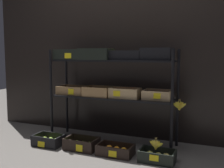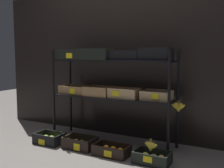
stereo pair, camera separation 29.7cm
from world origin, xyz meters
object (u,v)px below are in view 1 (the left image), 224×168
(crate_ground_orange, at_px, (115,151))
(crate_ground_apple_gold, at_px, (157,157))
(display_rack, at_px, (111,77))
(banana_bunch_loose, at_px, (156,145))
(crate_ground_apple_green, at_px, (49,141))
(crate_ground_left_apple_green, at_px, (82,145))

(crate_ground_orange, bearing_deg, crate_ground_apple_gold, 0.23)
(display_rack, height_order, crate_ground_apple_gold, display_rack)
(display_rack, bearing_deg, crate_ground_orange, -61.36)
(crate_ground_apple_gold, xyz_separation_m, banana_bunch_loose, (-0.02, -0.01, 0.12))
(crate_ground_orange, bearing_deg, display_rack, 118.64)
(display_rack, xyz_separation_m, crate_ground_apple_green, (-0.64, -0.38, -0.75))
(crate_ground_left_apple_green, bearing_deg, banana_bunch_loose, -1.62)
(crate_ground_apple_gold, bearing_deg, banana_bunch_loose, -158.76)
(crate_ground_apple_gold, bearing_deg, crate_ground_orange, -179.77)
(crate_ground_orange, height_order, banana_bunch_loose, banana_bunch_loose)
(crate_ground_apple_green, relative_size, crate_ground_left_apple_green, 0.93)
(crate_ground_left_apple_green, distance_m, crate_ground_apple_gold, 0.87)
(banana_bunch_loose, bearing_deg, crate_ground_left_apple_green, 178.38)
(display_rack, xyz_separation_m, crate_ground_left_apple_green, (-0.22, -0.35, -0.75))
(crate_ground_apple_green, bearing_deg, crate_ground_apple_gold, 0.64)
(display_rack, distance_m, crate_ground_orange, 0.86)
(crate_ground_orange, bearing_deg, crate_ground_left_apple_green, 177.28)
(crate_ground_apple_green, height_order, banana_bunch_loose, banana_bunch_loose)
(display_rack, xyz_separation_m, banana_bunch_loose, (0.64, -0.37, -0.63))
(crate_ground_apple_gold, bearing_deg, display_rack, 150.54)
(crate_ground_left_apple_green, xyz_separation_m, crate_ground_apple_gold, (0.87, -0.02, -0.00))
(crate_ground_orange, bearing_deg, crate_ground_apple_green, -179.14)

